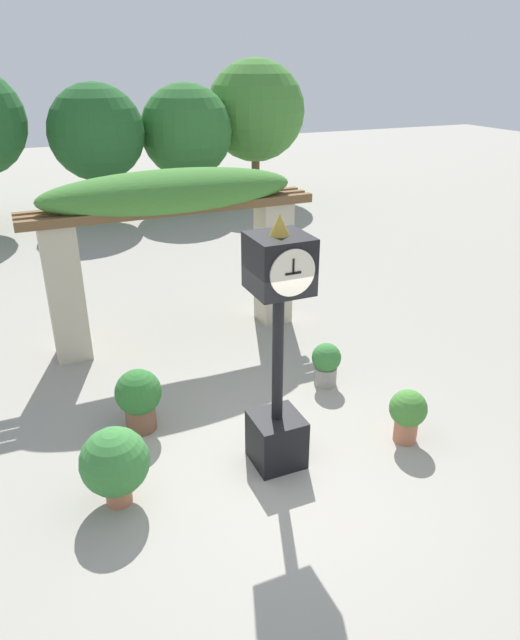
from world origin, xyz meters
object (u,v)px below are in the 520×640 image
at_px(pedestal_clock, 278,352).
at_px(potted_plant_far_left, 326,363).
at_px(potted_plant_near_left, 408,413).
at_px(potted_plant_far_right, 115,463).
at_px(potted_plant_near_right, 139,397).

relative_size(pedestal_clock, potted_plant_far_left, 4.56).
height_order(potted_plant_near_left, potted_plant_far_right, potted_plant_far_right).
height_order(pedestal_clock, potted_plant_near_right, pedestal_clock).
height_order(potted_plant_near_left, potted_plant_near_right, potted_plant_near_right).
bearing_deg(pedestal_clock, potted_plant_near_right, 135.65).
bearing_deg(potted_plant_near_right, potted_plant_far_right, -113.15).
height_order(potted_plant_far_left, potted_plant_far_right, potted_plant_far_right).
relative_size(pedestal_clock, potted_plant_near_left, 4.25).
distance_m(potted_plant_far_left, potted_plant_far_right, 3.61).
distance_m(potted_plant_near_right, potted_plant_far_right, 1.39).
relative_size(potted_plant_near_left, potted_plant_far_right, 0.78).
xyz_separation_m(potted_plant_near_left, potted_plant_far_left, (-0.25, 1.64, -0.05)).
distance_m(potted_plant_near_left, potted_plant_far_right, 3.63).
distance_m(pedestal_clock, potted_plant_near_left, 2.05).
relative_size(potted_plant_near_left, potted_plant_far_left, 1.07).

